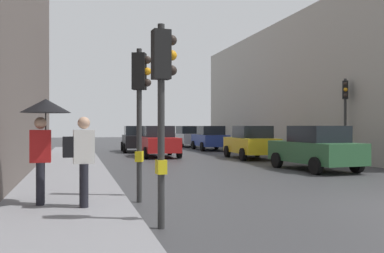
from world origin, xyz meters
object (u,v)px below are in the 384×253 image
object	(u,v)px
car_silver_hatchback	(187,136)
pedestrian_with_black_backpack	(81,156)
traffic_light_near_left	(162,88)
traffic_light_near_right	(140,96)
car_green_estate	(315,148)
car_blue_van	(210,138)
pedestrian_with_umbrella	(44,121)
traffic_light_mid_street	(345,105)
car_yellow_taxi	(251,142)
car_red_sedan	(158,141)
car_dark_suv	(137,139)

from	to	relation	value
car_silver_hatchback	pedestrian_with_black_backpack	size ratio (longest dim) A/B	2.41
traffic_light_near_left	traffic_light_near_right	size ratio (longest dim) A/B	0.99
traffic_light_near_left	car_green_estate	world-z (taller)	traffic_light_near_left
car_blue_van	pedestrian_with_umbrella	distance (m)	22.63
traffic_light_mid_street	car_silver_hatchback	size ratio (longest dim) A/B	0.92
traffic_light_near_right	traffic_light_mid_street	xyz separation A→B (m)	(10.56, 7.25, 0.28)
car_green_estate	car_yellow_taxi	world-z (taller)	same
traffic_light_mid_street	pedestrian_with_black_backpack	bearing A→B (deg)	-145.01
car_red_sedan	car_dark_suv	xyz separation A→B (m)	(-0.51, 5.22, 0.00)
car_yellow_taxi	traffic_light_mid_street	bearing A→B (deg)	-54.76
traffic_light_near_left	car_blue_van	distance (m)	23.68
traffic_light_near_left	car_red_sedan	bearing A→B (deg)	79.40
traffic_light_near_right	pedestrian_with_black_backpack	world-z (taller)	traffic_light_near_right
car_red_sedan	car_silver_hatchback	xyz separation A→B (m)	(4.59, 11.00, 0.00)
traffic_light_near_right	pedestrian_with_umbrella	bearing A→B (deg)	-164.03
pedestrian_with_umbrella	pedestrian_with_black_backpack	xyz separation A→B (m)	(0.73, -0.48, -0.68)
car_red_sedan	car_yellow_taxi	size ratio (longest dim) A/B	0.99
car_yellow_taxi	pedestrian_with_black_backpack	xyz separation A→B (m)	(-8.96, -12.43, 0.29)
car_blue_van	car_green_estate	xyz separation A→B (m)	(-0.31, -14.54, 0.00)
car_red_sedan	pedestrian_with_umbrella	size ratio (longest dim) A/B	1.98
car_dark_suv	pedestrian_with_umbrella	distance (m)	20.39
car_red_sedan	pedestrian_with_umbrella	bearing A→B (deg)	-109.43
car_green_estate	car_dark_suv	size ratio (longest dim) A/B	1.01
traffic_light_mid_street	car_blue_van	distance (m)	12.81
car_dark_suv	car_yellow_taxi	xyz separation A→B (m)	(5.04, -7.87, 0.00)
car_silver_hatchback	car_yellow_taxi	bearing A→B (deg)	-90.23
traffic_light_near_left	traffic_light_near_right	distance (m)	2.57
car_blue_van	car_silver_hatchback	xyz separation A→B (m)	(-0.30, 5.35, 0.00)
traffic_light_near_right	car_yellow_taxi	world-z (taller)	traffic_light_near_right
traffic_light_mid_street	car_dark_suv	xyz separation A→B (m)	(-7.96, 12.00, -1.84)
traffic_light_near_left	pedestrian_with_umbrella	size ratio (longest dim) A/B	1.63
car_green_estate	pedestrian_with_umbrella	distance (m)	11.33
car_blue_van	pedestrian_with_umbrella	size ratio (longest dim) A/B	1.99
traffic_light_mid_street	pedestrian_with_umbrella	world-z (taller)	traffic_light_mid_street
car_red_sedan	pedestrian_with_black_backpack	world-z (taller)	pedestrian_with_black_backpack
traffic_light_near_left	car_red_sedan	distance (m)	16.95
traffic_light_mid_street	pedestrian_with_umbrella	size ratio (longest dim) A/B	1.84
traffic_light_near_right	car_green_estate	xyz separation A→B (m)	(7.70, 5.13, -1.55)
traffic_light_mid_street	traffic_light_near_left	bearing A→B (deg)	-137.07
pedestrian_with_umbrella	pedestrian_with_black_backpack	bearing A→B (deg)	-33.33
traffic_light_near_right	car_red_sedan	bearing A→B (deg)	77.51
traffic_light_mid_street	car_green_estate	world-z (taller)	traffic_light_mid_street
traffic_light_near_left	car_yellow_taxi	size ratio (longest dim) A/B	0.81
car_yellow_taxi	pedestrian_with_black_backpack	world-z (taller)	pedestrian_with_black_backpack
car_silver_hatchback	car_green_estate	xyz separation A→B (m)	(-0.01, -19.89, 0.00)
pedestrian_with_black_backpack	traffic_light_mid_street	bearing A→B (deg)	34.99
traffic_light_mid_street	car_yellow_taxi	size ratio (longest dim) A/B	0.92
traffic_light_mid_street	car_silver_hatchback	xyz separation A→B (m)	(-2.86, 17.77, -1.84)
car_yellow_taxi	car_blue_van	bearing A→B (deg)	87.54
traffic_light_near_right	car_dark_suv	size ratio (longest dim) A/B	0.82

